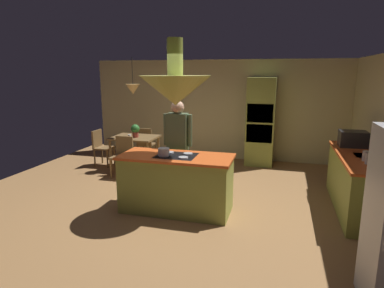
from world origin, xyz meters
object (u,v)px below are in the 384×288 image
at_px(kitchen_island, 176,183).
at_px(microwave_on_counter, 353,139).
at_px(dining_table, 135,141).
at_px(canister_sugar, 366,156).
at_px(cooking_pot_on_cooktop, 164,152).
at_px(chair_by_back_wall, 146,142).
at_px(canister_flour, 369,159).
at_px(person_at_island, 178,142).
at_px(chair_facing_island, 123,154).
at_px(oven_tower, 260,122).
at_px(potted_plant_on_table, 135,130).
at_px(cup_on_table, 129,136).
at_px(chair_at_corner, 101,145).

height_order(kitchen_island, microwave_on_counter, microwave_on_counter).
distance_m(dining_table, microwave_on_counter, 4.60).
height_order(kitchen_island, canister_sugar, canister_sugar).
bearing_deg(cooking_pot_on_cooktop, dining_table, 124.63).
relative_size(chair_by_back_wall, canister_sugar, 5.65).
bearing_deg(canister_flour, canister_sugar, 90.00).
distance_m(person_at_island, chair_facing_island, 1.78).
distance_m(oven_tower, canister_sugar, 3.31).
relative_size(canister_sugar, microwave_on_counter, 0.33).
xyz_separation_m(potted_plant_on_table, cup_on_table, (-0.08, -0.15, -0.12)).
distance_m(kitchen_island, dining_table, 2.71).
bearing_deg(kitchen_island, cooking_pot_on_cooktop, -140.91).
distance_m(kitchen_island, canister_flour, 2.90).
bearing_deg(dining_table, person_at_island, -43.25).
distance_m(dining_table, person_at_island, 2.11).
bearing_deg(person_at_island, oven_tower, 63.44).
bearing_deg(kitchen_island, dining_table, 128.99).
bearing_deg(cup_on_table, cooking_pot_on_cooktop, -52.18).
bearing_deg(canister_sugar, cup_on_table, 162.25).
height_order(kitchen_island, cooking_pot_on_cooktop, cooking_pot_on_cooktop).
bearing_deg(microwave_on_counter, canister_sugar, -90.00).
relative_size(kitchen_island, canister_flour, 12.02).
distance_m(dining_table, chair_at_corner, 0.91).
bearing_deg(person_at_island, potted_plant_on_table, 136.97).
xyz_separation_m(chair_at_corner, canister_flour, (5.44, -1.85, 0.50)).
relative_size(potted_plant_on_table, cup_on_table, 3.33).
xyz_separation_m(dining_table, potted_plant_on_table, (0.05, -0.05, 0.28)).
relative_size(dining_table, microwave_on_counter, 2.25).
relative_size(chair_facing_island, potted_plant_on_table, 2.90).
bearing_deg(cup_on_table, chair_facing_island, -85.79).
bearing_deg(canister_sugar, oven_tower, 121.75).
height_order(chair_by_back_wall, cup_on_table, chair_by_back_wall).
xyz_separation_m(cup_on_table, canister_sugar, (4.57, -1.46, 0.20)).
distance_m(dining_table, cup_on_table, 0.26).
relative_size(canister_sugar, cooking_pot_on_cooktop, 0.86).
bearing_deg(person_at_island, dining_table, 136.75).
bearing_deg(cup_on_table, dining_table, 81.32).
relative_size(chair_by_back_wall, canister_flour, 5.77).
bearing_deg(cooking_pot_on_cooktop, cup_on_table, 127.82).
xyz_separation_m(chair_by_back_wall, cooking_pot_on_cooktop, (1.54, -2.86, 0.51)).
height_order(chair_by_back_wall, canister_sugar, canister_sugar).
distance_m(dining_table, canister_flour, 4.92).
relative_size(kitchen_island, potted_plant_on_table, 6.05).
height_order(kitchen_island, chair_at_corner, kitchen_island).
xyz_separation_m(dining_table, person_at_island, (1.52, -1.43, 0.36)).
relative_size(kitchen_island, cup_on_table, 20.15).
distance_m(canister_flour, cooking_pot_on_cooktop, 3.02).
bearing_deg(cup_on_table, chair_by_back_wall, 87.85).
xyz_separation_m(oven_tower, dining_table, (-2.80, -1.14, -0.41)).
height_order(chair_by_back_wall, cooking_pot_on_cooktop, cooking_pot_on_cooktop).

